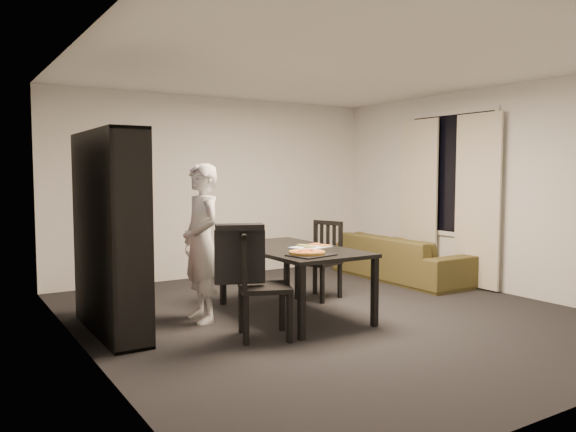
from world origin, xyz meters
TOP-DOWN VIEW (x-y plane):
  - room at (0.00, 0.00)m, footprint 5.01×5.51m
  - window_pane at (2.48, 0.60)m, footprint 0.02×1.40m
  - window_frame at (2.48, 0.60)m, footprint 0.03×1.52m
  - curtain_left at (2.40, 0.08)m, footprint 0.03×0.70m
  - curtain_right at (2.40, 1.12)m, footprint 0.03×0.70m
  - bookshelf at (-2.16, 0.60)m, footprint 0.35×1.50m
  - dining_table at (-0.34, 0.23)m, footprint 0.96×1.73m
  - chair_left at (-1.10, -0.31)m, footprint 0.59×0.59m
  - chair_right at (0.42, 0.73)m, footprint 0.55×0.55m
  - draped_jacket at (-1.23, -0.27)m, footprint 0.47×0.34m
  - person at (-1.27, 0.49)m, footprint 0.39×0.59m
  - baking_tray at (-0.50, -0.35)m, footprint 0.45×0.39m
  - pepperoni_pizza at (-0.51, -0.30)m, footprint 0.35×0.35m
  - kitchen_towel at (-0.17, 0.14)m, footprint 0.48×0.41m
  - pizza_slices at (-0.12, 0.17)m, footprint 0.46×0.43m
  - sofa at (2.04, 1.09)m, footprint 0.84×2.14m

SIDE VIEW (x-z plane):
  - sofa at x=2.04m, z-range 0.00..0.63m
  - chair_right at x=0.42m, z-range 0.06..0.99m
  - chair_left at x=-1.10m, z-range 0.07..1.05m
  - dining_table at x=-0.34m, z-range 0.30..1.02m
  - kitchen_towel at x=-0.17m, z-range 0.72..0.73m
  - baking_tray at x=-0.50m, z-range 0.72..0.73m
  - pizza_slices at x=-0.12m, z-range 0.73..0.74m
  - pepperoni_pizza at x=-0.51m, z-range 0.73..0.76m
  - person at x=-1.27m, z-range 0.00..1.61m
  - draped_jacket at x=-1.23m, z-range 0.54..1.08m
  - bookshelf at x=-2.16m, z-range 0.00..1.90m
  - curtain_left at x=2.40m, z-range 0.02..2.27m
  - curtain_right at x=2.40m, z-range 0.02..2.27m
  - room at x=0.00m, z-range 0.00..2.60m
  - window_pane at x=2.48m, z-range 0.70..2.30m
  - window_frame at x=2.48m, z-range 0.64..2.36m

